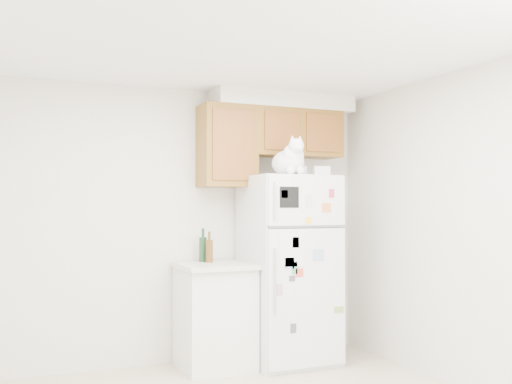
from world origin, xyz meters
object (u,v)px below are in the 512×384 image
bottle_green (203,245)px  storage_box_front (321,171)px  refrigerator (289,269)px  bottle_amber (209,247)px  storage_box_back (296,172)px  base_counter (215,315)px  cat (290,161)px

bottle_green → storage_box_front: bearing=-19.8°
refrigerator → storage_box_front: storage_box_front is taller
storage_box_front → bottle_amber: storage_box_front is taller
storage_box_back → bottle_green: bearing=177.2°
storage_box_back → bottle_amber: storage_box_back is taller
storage_box_front → bottle_green: size_ratio=0.49×
base_counter → storage_box_front: bearing=-10.6°
cat → bottle_amber: 1.06m
storage_box_back → base_counter: bearing=-170.6°
refrigerator → bottle_green: size_ratio=5.59×
refrigerator → base_counter: bearing=173.9°
refrigerator → cat: 1.00m
storage_box_back → bottle_amber: bearing=-177.2°
base_counter → bottle_green: bearing=105.1°
base_counter → storage_box_back: (0.81, 0.02, 1.29)m
storage_box_back → bottle_amber: 1.08m
base_counter → bottle_amber: bottle_amber is taller
storage_box_back → cat: bearing=-117.8°
storage_box_back → storage_box_front: 0.26m
cat → storage_box_front: cat is taller
refrigerator → storage_box_back: (0.12, 0.10, 0.90)m
cat → storage_box_back: size_ratio=2.71×
bottle_green → bottle_amber: 0.09m
base_counter → storage_box_back: size_ratio=5.11×
refrigerator → storage_box_back: storage_box_back is taller
bottle_green → cat: bearing=-33.6°
bottle_green → base_counter: bearing=-74.9°
base_counter → cat: (0.61, -0.26, 1.37)m
refrigerator → base_counter: size_ratio=1.85×
base_counter → bottle_amber: 0.60m
bottle_amber → storage_box_front: bearing=-15.7°
cat → storage_box_front: bearing=11.9°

